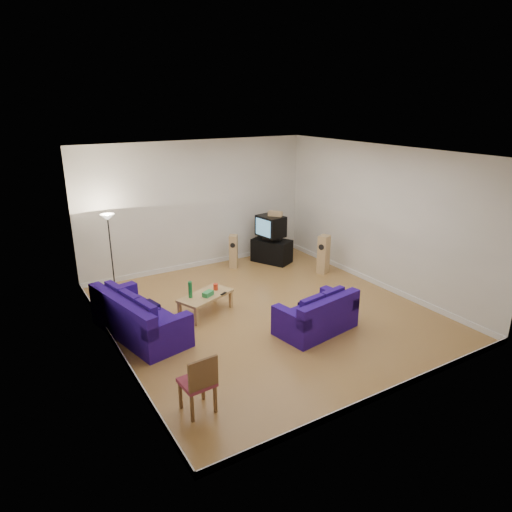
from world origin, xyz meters
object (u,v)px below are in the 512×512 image
tv_stand (272,251)px  television (271,226)px  sofa_three_seat (137,320)px  coffee_table (206,297)px  sofa_loveseat (318,317)px

tv_stand → television: 0.68m
sofa_three_seat → coffee_table: 1.47m
television → sofa_three_seat: bearing=-71.8°
television → sofa_loveseat: bearing=-28.4°
sofa_three_seat → tv_stand: sofa_three_seat is taller
coffee_table → television: 3.47m
television → coffee_table: bearing=-63.6°
sofa_loveseat → television: television is taller
coffee_table → television: (2.80, 1.95, 0.63)m
tv_stand → television: size_ratio=1.30×
sofa_three_seat → television: (4.25, 2.14, 0.69)m
coffee_table → tv_stand: tv_stand is taller
sofa_loveseat → coffee_table: bearing=120.4°
coffee_table → television: television is taller
sofa_three_seat → television: bearing=104.1°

